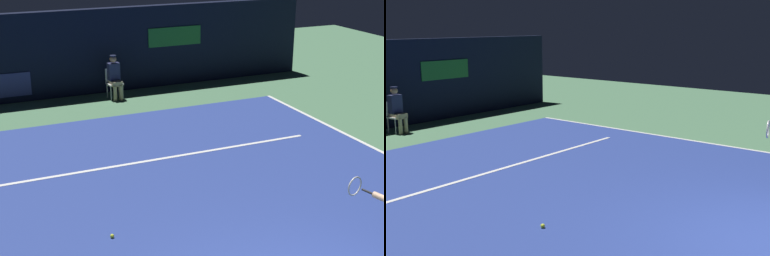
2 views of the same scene
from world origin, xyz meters
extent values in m
plane|color=#4C7A56|center=(0.00, 4.17, 0.00)|extent=(30.75, 30.75, 0.00)
cube|color=navy|center=(0.00, 4.17, 0.01)|extent=(10.39, 10.34, 0.01)
cube|color=white|center=(5.14, 4.17, 0.01)|extent=(0.10, 10.34, 0.01)
cube|color=white|center=(0.00, 5.98, 0.01)|extent=(8.10, 0.10, 0.01)
cube|color=#1E6B2D|center=(3.05, 11.78, 1.60)|extent=(1.80, 0.04, 0.60)
torus|color=#B2B2B7|center=(1.43, 0.87, 1.35)|extent=(0.30, 0.09, 0.30)
cube|color=white|center=(0.78, 11.03, 0.46)|extent=(0.47, 0.43, 0.04)
cube|color=white|center=(0.76, 11.23, 0.69)|extent=(0.42, 0.06, 0.42)
cylinder|color=#B2B2B7|center=(0.60, 10.85, 0.23)|extent=(0.03, 0.03, 0.46)
cylinder|color=#B2B2B7|center=(0.98, 10.87, 0.23)|extent=(0.03, 0.03, 0.46)
cylinder|color=#B2B2B7|center=(0.58, 11.19, 0.23)|extent=(0.03, 0.03, 0.46)
cylinder|color=#B2B2B7|center=(0.95, 11.21, 0.23)|extent=(0.03, 0.03, 0.46)
cube|color=tan|center=(0.78, 10.95, 0.50)|extent=(0.35, 0.42, 0.14)
cylinder|color=tan|center=(0.71, 10.76, 0.23)|extent=(0.11, 0.11, 0.46)
cylinder|color=tan|center=(0.89, 10.78, 0.23)|extent=(0.11, 0.11, 0.46)
cube|color=#23284C|center=(0.77, 11.07, 0.83)|extent=(0.35, 0.24, 0.52)
sphere|color=tan|center=(0.77, 11.07, 1.21)|extent=(0.20, 0.20, 0.20)
cylinder|color=#141933|center=(0.77, 11.07, 1.30)|extent=(0.19, 0.19, 0.04)
sphere|color=#CCE033|center=(-1.63, 3.12, 0.05)|extent=(0.07, 0.07, 0.07)
camera|label=1|loc=(-3.78, -5.03, 4.92)|focal=53.11mm
camera|label=2|loc=(-6.90, -1.88, 3.07)|focal=47.41mm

